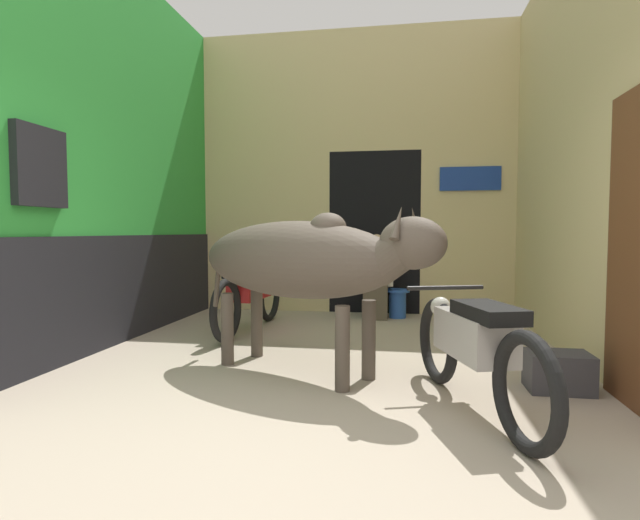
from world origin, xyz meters
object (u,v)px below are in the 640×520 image
(motorcycle_near, at_px, (474,345))
(shopkeeper_seated, at_px, (376,275))
(crate, at_px, (558,372))
(cow, at_px, (303,260))
(plastic_stool, at_px, (398,302))
(motorcycle_far, at_px, (250,293))

(motorcycle_near, height_order, shopkeeper_seated, shopkeeper_seated)
(motorcycle_near, bearing_deg, crate, 38.30)
(cow, bearing_deg, plastic_stool, 75.26)
(shopkeeper_seated, xyz_separation_m, plastic_stool, (0.29, 0.09, -0.38))
(motorcycle_near, bearing_deg, motorcycle_far, 134.06)
(motorcycle_far, bearing_deg, crate, -31.28)
(shopkeeper_seated, distance_m, crate, 3.23)
(plastic_stool, distance_m, crate, 3.16)
(motorcycle_far, xyz_separation_m, shopkeeper_seated, (1.41, 1.09, 0.14))
(motorcycle_far, xyz_separation_m, crate, (2.88, -1.75, -0.31))
(plastic_stool, bearing_deg, shopkeeper_seated, -163.05)
(motorcycle_near, bearing_deg, plastic_stool, 98.48)
(motorcycle_near, distance_m, shopkeeper_seated, 3.47)
(motorcycle_near, xyz_separation_m, shopkeeper_seated, (-0.80, 3.37, 0.15))
(cow, distance_m, motorcycle_near, 1.50)
(motorcycle_near, relative_size, shopkeeper_seated, 1.62)
(cow, relative_size, shopkeeper_seated, 2.01)
(motorcycle_near, height_order, plastic_stool, motorcycle_near)
(cow, distance_m, shopkeeper_seated, 2.76)
(cow, bearing_deg, shopkeeper_seated, 80.59)
(cow, height_order, crate, cow)
(motorcycle_near, xyz_separation_m, plastic_stool, (-0.51, 3.46, -0.23))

